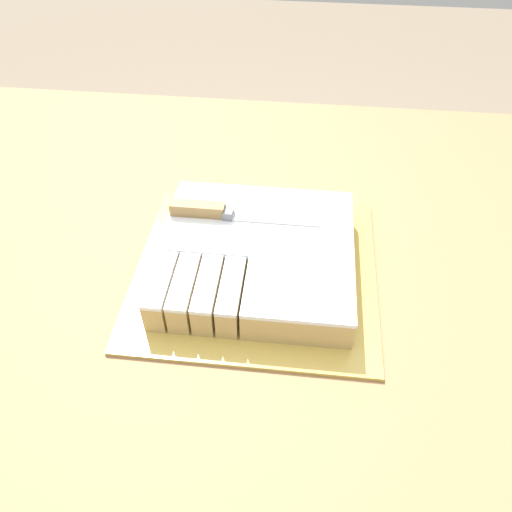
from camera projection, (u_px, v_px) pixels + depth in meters
ground_plane at (245, 469)px, 1.49m from camera, size 8.00×8.00×0.00m
countertop at (241, 393)px, 1.17m from camera, size 1.40×1.10×0.90m
cake_board at (256, 269)px, 0.83m from camera, size 0.39×0.38×0.01m
cake at (258, 255)px, 0.81m from camera, size 0.31×0.29×0.06m
knife at (214, 211)px, 0.83m from camera, size 0.25×0.03×0.02m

